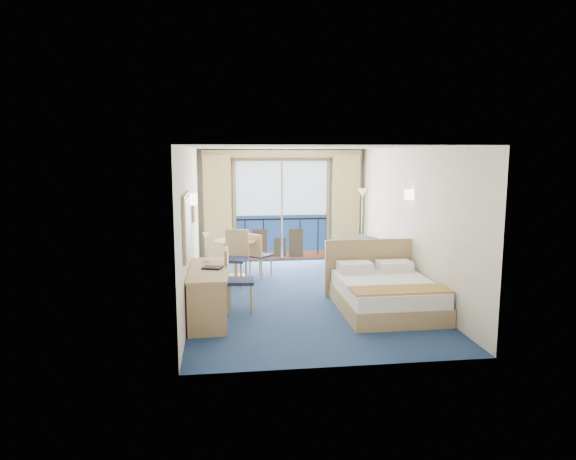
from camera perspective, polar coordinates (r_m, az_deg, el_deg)
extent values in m
plane|color=navy|center=(9.59, 1.61, -7.19)|extent=(6.50, 6.50, 0.00)
cube|color=white|center=(12.52, -0.71, 2.84)|extent=(4.00, 0.02, 2.70)
cube|color=white|center=(6.16, 6.46, -3.27)|extent=(4.00, 0.02, 2.70)
cube|color=white|center=(9.21, -10.79, 0.59)|extent=(0.02, 6.50, 2.70)
cube|color=white|center=(9.83, 13.30, 1.01)|extent=(0.02, 6.50, 2.70)
cube|color=white|center=(9.23, 1.69, 9.22)|extent=(4.00, 6.50, 0.02)
cube|color=navy|center=(12.59, -0.69, -0.76)|extent=(2.20, 0.02, 1.08)
cube|color=#C2DDFF|center=(12.45, -0.70, 4.70)|extent=(2.20, 0.02, 1.32)
cube|color=brown|center=(12.67, -0.68, -2.81)|extent=(2.20, 0.02, 0.20)
cube|color=black|center=(12.52, -0.69, 1.22)|extent=(2.20, 0.02, 0.04)
cube|color=tan|center=(12.41, -0.70, 7.92)|extent=(2.36, 0.03, 0.12)
cube|color=tan|center=(12.41, -5.97, 2.04)|extent=(0.06, 0.03, 2.40)
cube|color=tan|center=(12.68, 4.48, 2.20)|extent=(0.06, 0.03, 2.40)
cube|color=silver|center=(12.49, -0.69, 2.13)|extent=(0.05, 0.02, 2.40)
cube|color=#3A2B1A|center=(12.65, 0.90, -1.45)|extent=(0.35, 0.02, 0.70)
cube|color=#3A2B1A|center=(12.55, -3.17, -1.54)|extent=(0.35, 0.02, 0.70)
cube|color=#3A2B1A|center=(12.62, -0.90, -1.94)|extent=(0.30, 0.02, 0.45)
cube|color=black|center=(12.51, -4.78, -0.89)|extent=(0.02, 0.01, 0.90)
cube|color=black|center=(12.54, -2.73, -0.85)|extent=(0.03, 0.01, 0.90)
cube|color=black|center=(12.58, -0.68, -0.81)|extent=(0.03, 0.01, 0.90)
cube|color=black|center=(12.64, 1.34, -0.76)|extent=(0.03, 0.01, 0.90)
cube|color=black|center=(12.72, 3.35, -0.72)|extent=(0.02, 0.01, 0.90)
cube|color=#D8C077|center=(12.25, -7.83, 2.28)|extent=(0.65, 0.22, 2.55)
cube|color=#D8C077|center=(12.62, 6.40, 2.49)|extent=(0.65, 0.22, 2.55)
cube|color=tan|center=(12.30, -0.64, 8.47)|extent=(3.80, 0.25, 0.18)
cube|color=tan|center=(7.70, -11.19, 0.52)|extent=(0.04, 1.25, 0.95)
cube|color=silver|center=(7.70, -11.02, 0.52)|extent=(0.01, 1.12, 0.82)
cube|color=tan|center=(9.63, -10.47, 2.44)|extent=(0.03, 0.42, 0.52)
cube|color=gray|center=(9.63, -10.36, 2.44)|extent=(0.01, 0.34, 0.44)
cylinder|color=#FCE9B0|center=(8.56, -10.64, 3.36)|extent=(0.18, 0.18, 0.18)
cylinder|color=#FCE9B0|center=(9.62, 13.32, 3.84)|extent=(0.18, 0.18, 0.18)
cube|color=tan|center=(8.73, 10.87, -7.98)|extent=(1.52, 1.90, 0.29)
cube|color=white|center=(8.66, 10.92, -6.32)|extent=(1.47, 1.85, 0.24)
cube|color=#B87F47|center=(8.06, 12.33, -6.51)|extent=(1.50, 0.52, 0.03)
cube|color=white|center=(9.14, 7.45, -4.11)|extent=(0.59, 0.38, 0.17)
cube|color=white|center=(9.35, 11.74, -3.93)|extent=(0.59, 0.38, 0.17)
cube|color=tan|center=(9.55, 9.05, -4.12)|extent=(1.67, 0.06, 1.05)
cube|color=tan|center=(10.12, 11.48, -4.97)|extent=(0.40, 0.39, 0.53)
cube|color=silver|center=(10.03, 11.84, -3.28)|extent=(0.24, 0.22, 0.09)
imported|color=#3F424C|center=(11.67, 7.56, -2.52)|extent=(1.03, 1.05, 0.75)
cylinder|color=silver|center=(12.57, 8.11, -3.38)|extent=(0.24, 0.24, 0.03)
cylinder|color=silver|center=(12.43, 8.19, 0.29)|extent=(0.03, 0.03, 1.66)
cone|color=beige|center=(12.34, 8.27, 4.11)|extent=(0.22, 0.22, 0.20)
cube|color=tan|center=(8.15, -8.90, -4.40)|extent=(0.60, 1.74, 0.04)
cube|color=tan|center=(7.68, -8.93, -8.36)|extent=(0.56, 0.52, 0.77)
cylinder|color=tan|center=(8.47, -10.61, -6.78)|extent=(0.05, 0.05, 0.77)
cylinder|color=tan|center=(8.45, -6.98, -6.72)|extent=(0.05, 0.05, 0.77)
cylinder|color=tan|center=(9.04, -10.41, -5.78)|extent=(0.05, 0.05, 0.77)
cylinder|color=tan|center=(9.03, -7.02, -5.72)|extent=(0.05, 0.05, 0.77)
cube|color=#1D2443|center=(8.54, -5.35, -5.67)|extent=(0.49, 0.49, 0.05)
cube|color=tan|center=(8.49, -6.84, -3.83)|extent=(0.08, 0.46, 0.54)
cylinder|color=tan|center=(8.43, -4.10, -7.72)|extent=(0.04, 0.04, 0.49)
cylinder|color=tan|center=(8.79, -4.08, -7.04)|extent=(0.04, 0.04, 0.49)
cylinder|color=tan|center=(8.45, -6.63, -7.73)|extent=(0.04, 0.04, 0.49)
cylinder|color=tan|center=(8.80, -6.50, -7.05)|extent=(0.04, 0.04, 0.49)
cube|color=black|center=(8.13, -8.40, -4.16)|extent=(0.35, 0.30, 0.03)
cylinder|color=silver|center=(8.64, -9.06, -3.29)|extent=(0.12, 0.12, 0.02)
cylinder|color=silver|center=(8.61, -9.09, -2.01)|extent=(0.02, 0.02, 0.41)
cone|color=beige|center=(8.57, -9.12, -0.65)|extent=(0.11, 0.11, 0.10)
cylinder|color=tan|center=(10.78, -5.88, -1.22)|extent=(0.89, 0.89, 0.04)
cylinder|color=tan|center=(10.86, -5.84, -3.24)|extent=(0.09, 0.09, 0.78)
cylinder|color=tan|center=(10.94, -5.81, -5.15)|extent=(0.49, 0.49, 0.03)
cube|color=#1D2443|center=(10.92, -3.08, -2.84)|extent=(0.56, 0.56, 0.05)
cube|color=tan|center=(10.73, -3.75, -1.71)|extent=(0.31, 0.31, 0.47)
cylinder|color=tan|center=(10.98, -1.88, -4.00)|extent=(0.03, 0.03, 0.43)
cylinder|color=tan|center=(11.19, -3.15, -3.77)|extent=(0.03, 0.03, 0.43)
cylinder|color=tan|center=(10.74, -2.98, -4.29)|extent=(0.03, 0.03, 0.43)
cylinder|color=tan|center=(10.95, -4.26, -4.06)|extent=(0.03, 0.03, 0.43)
cube|color=#1D2443|center=(10.15, -6.02, -3.29)|extent=(0.59, 0.59, 0.06)
cube|color=tan|center=(10.31, -5.70, -1.45)|extent=(0.46, 0.18, 0.56)
cylinder|color=tan|center=(10.09, -7.34, -4.98)|extent=(0.04, 0.04, 0.50)
cylinder|color=tan|center=(9.98, -5.24, -5.09)|extent=(0.04, 0.04, 0.50)
cylinder|color=tan|center=(10.44, -6.71, -4.50)|extent=(0.04, 0.04, 0.50)
cylinder|color=tan|center=(10.34, -4.69, -4.60)|extent=(0.04, 0.04, 0.50)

